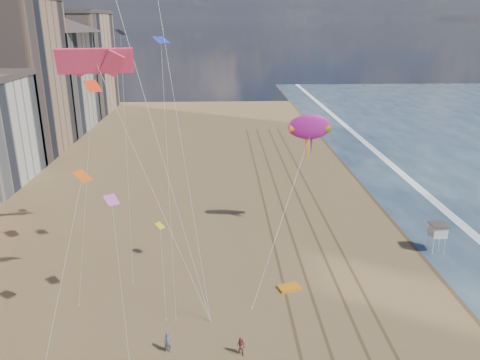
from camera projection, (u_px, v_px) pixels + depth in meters
name	position (u px, v px, depth m)	size (l,w,h in m)	color
wet_sand	(414.00, 210.00, 63.57)	(260.00, 260.00, 0.00)	#42301E
foam	(444.00, 210.00, 63.73)	(260.00, 260.00, 0.00)	white
tracks	(307.00, 246.00, 53.49)	(7.68, 120.00, 0.01)	brown
lifeguard_stand	(438.00, 231.00, 51.42)	(1.85, 1.85, 3.34)	silver
grounded_kite	(289.00, 287.00, 45.04)	(2.06, 1.31, 0.23)	orange
show_kite	(310.00, 127.00, 52.80)	(6.07, 8.39, 21.13)	#AF1A8B
kite_flyer_a	(168.00, 342.00, 36.20)	(0.65, 0.43, 1.78)	slate
kite_flyer_b	(241.00, 346.00, 35.89)	(0.77, 0.60, 1.58)	#9A544E
small_kites	(119.00, 118.00, 40.37)	(8.49, 17.46, 19.90)	#FF3615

